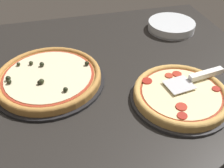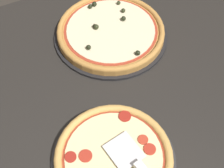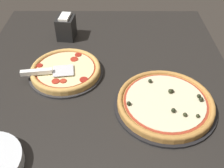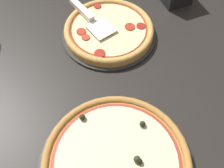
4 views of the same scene
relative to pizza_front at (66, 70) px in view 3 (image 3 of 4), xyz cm
name	(u,v)px [view 3 (image 3 of 4)]	position (x,y,z in cm)	size (l,w,h in cm)	color
ground_plane	(103,84)	(4.93, 16.90, -4.40)	(140.01, 119.51, 3.60)	black
pizza_pan_front	(66,73)	(-0.01, -0.01, -2.10)	(33.94, 33.94, 1.00)	#2D2D30
pizza_front	(66,70)	(0.00, 0.00, 0.00)	(31.90, 31.90, 3.14)	tan
pizza_pan_back	(165,106)	(20.82, 42.46, -2.10)	(40.74, 40.74, 1.00)	black
pizza_back	(165,102)	(20.82, 42.48, 0.04)	(38.30, 38.30, 4.30)	#B77F3D
serving_spatula	(43,71)	(4.07, -9.28, 2.35)	(9.15, 23.26, 2.00)	silver
napkin_holder	(66,27)	(-32.30, -3.73, 3.69)	(11.47, 10.06, 13.18)	black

